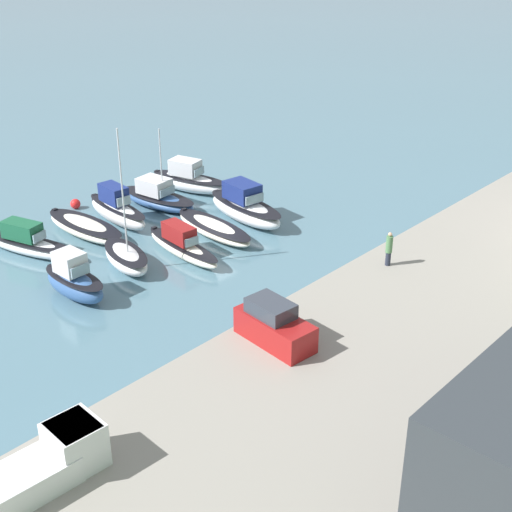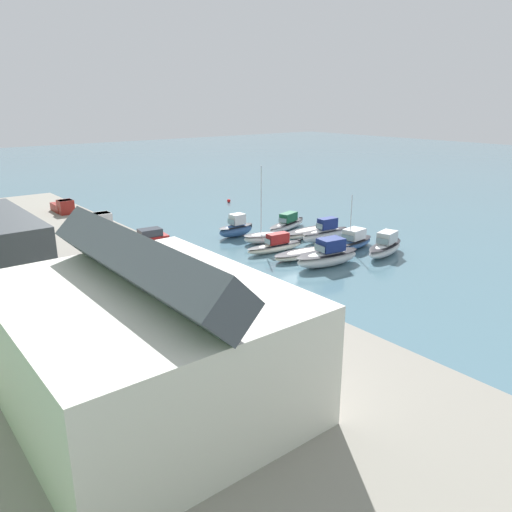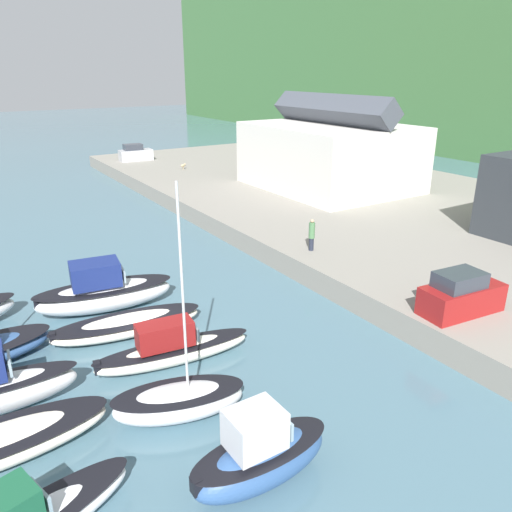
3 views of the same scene
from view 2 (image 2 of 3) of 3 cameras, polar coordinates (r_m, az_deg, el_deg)
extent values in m
plane|color=slate|center=(54.39, 4.46, -0.20)|extent=(320.00, 320.00, 0.00)
cube|color=gray|center=(41.83, -23.28, -6.13)|extent=(98.35, 31.74, 1.44)
cube|color=silver|center=(26.19, -12.61, -10.06)|extent=(15.25, 12.51, 6.18)
cube|color=#474C56|center=(24.46, -13.30, -0.59)|extent=(15.55, 2.89, 2.89)
cube|color=slate|center=(48.79, -24.38, 1.45)|extent=(14.08, 0.10, 3.42)
ellipsoid|color=silver|center=(51.94, 8.16, -0.27)|extent=(3.41, 7.63, 1.58)
ellipsoid|color=black|center=(51.78, 8.19, 0.31)|extent=(3.53, 7.79, 0.12)
cube|color=navy|center=(51.75, 8.55, 1.31)|extent=(2.13, 2.81, 1.30)
cube|color=#8CA5B2|center=(50.94, 7.27, 0.88)|extent=(1.60, 0.33, 0.65)
cube|color=black|center=(54.03, 11.09, 0.62)|extent=(0.40, 0.33, 0.56)
ellipsoid|color=white|center=(54.20, 5.49, 0.22)|extent=(2.92, 7.67, 0.93)
ellipsoid|color=black|center=(54.11, 5.50, 0.55)|extent=(3.02, 7.83, 0.12)
cube|color=black|center=(56.32, 8.36, 0.98)|extent=(0.39, 0.32, 0.56)
ellipsoid|color=white|center=(56.24, 2.18, 0.96)|extent=(2.35, 7.28, 0.98)
ellipsoid|color=black|center=(56.15, 2.18, 1.29)|extent=(2.43, 7.43, 0.12)
cube|color=maroon|center=(56.15, 2.49, 2.05)|extent=(1.43, 2.62, 1.14)
cube|color=#8CA5B2|center=(55.44, 1.30, 1.68)|extent=(1.03, 0.22, 0.57)
cube|color=black|center=(58.09, 4.96, 1.64)|extent=(0.39, 0.32, 0.56)
ellipsoid|color=silver|center=(59.71, 0.91, 2.09)|extent=(3.31, 5.37, 1.27)
ellipsoid|color=black|center=(59.60, 0.91, 2.51)|extent=(3.41, 5.48, 0.12)
cylinder|color=silver|center=(58.51, 0.59, 6.43)|extent=(0.10, 0.10, 7.98)
ellipsoid|color=#33568E|center=(62.56, -2.32, 2.94)|extent=(1.88, 4.91, 1.57)
ellipsoid|color=black|center=(62.42, -2.33, 3.42)|extent=(1.95, 5.01, 0.12)
cube|color=silver|center=(62.36, -2.16, 4.24)|extent=(1.39, 1.73, 1.29)
cube|color=#8CA5B2|center=(61.82, -2.90, 3.93)|extent=(1.23, 0.11, 0.65)
cube|color=black|center=(63.86, -0.66, 3.54)|extent=(0.36, 0.28, 0.56)
ellipsoid|color=white|center=(56.75, 14.53, 0.76)|extent=(3.56, 7.02, 1.38)
ellipsoid|color=black|center=(56.62, 14.57, 1.23)|extent=(3.67, 7.17, 0.12)
cube|color=silver|center=(56.70, 14.77, 2.10)|extent=(2.03, 2.65, 1.24)
cube|color=#8CA5B2|center=(55.56, 14.21, 1.64)|extent=(1.35, 0.42, 0.62)
cube|color=black|center=(59.54, 15.79, 1.71)|extent=(0.42, 0.36, 0.56)
ellipsoid|color=#33568E|center=(58.53, 10.90, 1.37)|extent=(3.13, 7.00, 1.10)
ellipsoid|color=black|center=(58.43, 10.93, 1.73)|extent=(3.24, 7.14, 0.12)
cube|color=silver|center=(58.51, 11.15, 2.50)|extent=(2.03, 2.56, 1.17)
cube|color=#8CA5B2|center=(57.47, 10.40, 2.09)|extent=(1.59, 0.29, 0.59)
cylinder|color=silver|center=(57.34, 10.80, 4.30)|extent=(0.10, 0.10, 5.20)
ellipsoid|color=silver|center=(60.89, 7.88, 2.37)|extent=(2.22, 6.76, 1.56)
ellipsoid|color=black|center=(60.75, 7.90, 2.87)|extent=(2.30, 6.90, 0.12)
cube|color=navy|center=(60.75, 8.17, 3.72)|extent=(1.42, 2.43, 1.29)
cube|color=#8CA5B2|center=(59.95, 7.22, 3.38)|extent=(1.10, 0.20, 0.65)
cube|color=black|center=(62.88, 10.06, 3.05)|extent=(0.38, 0.31, 0.56)
ellipsoid|color=white|center=(62.90, 6.04, 2.69)|extent=(2.41, 7.61, 1.05)
ellipsoid|color=black|center=(62.81, 6.05, 3.01)|extent=(2.50, 7.76, 0.12)
cube|color=black|center=(65.40, 8.25, 3.37)|extent=(0.37, 0.29, 0.56)
ellipsoid|color=white|center=(66.11, 3.54, 3.47)|extent=(3.68, 7.73, 1.04)
ellipsoid|color=black|center=(66.02, 3.55, 3.78)|extent=(3.78, 7.89, 0.12)
cube|color=#195638|center=(66.16, 3.74, 4.46)|extent=(1.94, 2.89, 1.16)
cube|color=#8CA5B2|center=(64.99, 3.04, 4.08)|extent=(1.13, 0.41, 0.58)
cube|color=black|center=(69.04, 5.14, 4.22)|extent=(0.42, 0.37, 0.56)
cube|color=maroon|center=(53.36, -12.27, 1.49)|extent=(2.24, 4.37, 1.40)
cube|color=#333842|center=(53.18, -12.03, 2.67)|extent=(1.77, 2.46, 0.76)
cube|color=maroon|center=(75.37, -21.37, 5.19)|extent=(3.53, 2.03, 1.10)
cube|color=maroon|center=(73.39, -20.93, 5.26)|extent=(1.91, 1.92, 1.90)
cube|color=#2D333D|center=(73.26, -20.99, 5.79)|extent=(1.64, 1.81, 0.50)
cube|color=silver|center=(65.57, -17.67, 3.89)|extent=(3.62, 2.19, 1.10)
cube|color=silver|center=(63.60, -17.13, 3.91)|extent=(1.99, 2.00, 1.90)
cube|color=#2D333D|center=(63.45, -17.18, 4.52)|extent=(1.72, 1.89, 0.50)
cylinder|color=#232838|center=(44.57, -5.16, -1.71)|extent=(0.32, 0.32, 0.85)
cylinder|color=#4C7A4C|center=(44.27, -5.20, -0.55)|extent=(0.40, 0.40, 1.05)
sphere|color=tan|center=(44.08, -5.22, 0.25)|extent=(0.24, 0.24, 0.24)
sphere|color=red|center=(83.91, -3.13, 6.33)|extent=(0.59, 0.59, 0.59)
sphere|color=red|center=(64.69, 10.50, 2.78)|extent=(0.77, 0.77, 0.77)
camera|label=1|loc=(69.01, -38.14, 17.42)|focal=50.00mm
camera|label=3|loc=(73.35, -3.01, 14.47)|focal=35.00mm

